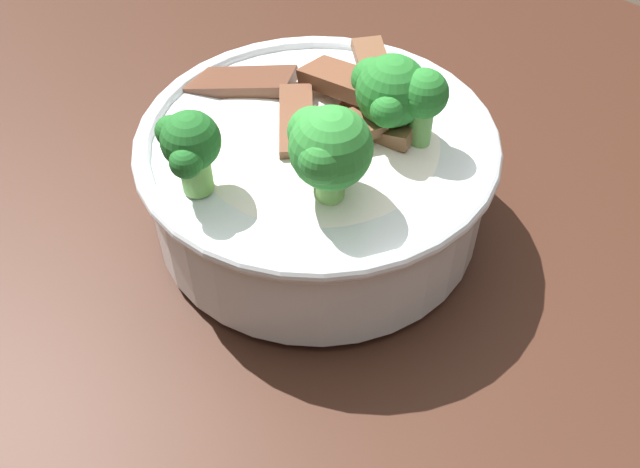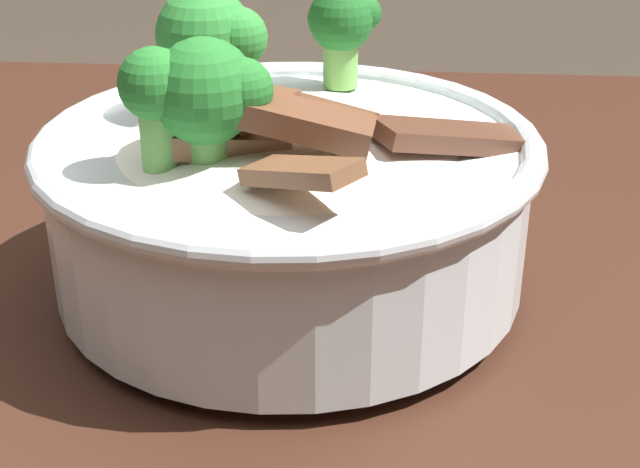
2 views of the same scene
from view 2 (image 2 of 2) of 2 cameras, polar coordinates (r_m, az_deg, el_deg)
rice_bowl at (r=0.44m, az=-2.10°, el=3.05°), size 0.24×0.24×0.14m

